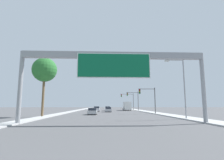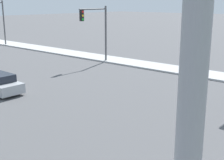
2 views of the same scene
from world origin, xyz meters
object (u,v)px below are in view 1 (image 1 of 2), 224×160
at_px(sign_gantry, 114,64).
at_px(palm_tree_background, 45,70).
at_px(car_near_center, 108,110).
at_px(car_mid_left, 97,109).
at_px(car_mid_right, 93,111).
at_px(traffic_light_near_intersection, 149,96).
at_px(traffic_light_mid_block, 134,98).
at_px(truck_box_primary, 127,106).
at_px(traffic_light_far_intersection, 129,99).
at_px(car_far_left, 108,109).
at_px(street_lamp_right, 182,83).

distance_m(sign_gantry, palm_tree_background, 15.72).
bearing_deg(sign_gantry, car_near_center, 90.00).
bearing_deg(car_mid_left, car_mid_right, -90.00).
distance_m(car_mid_right, car_mid_left, 18.82).
bearing_deg(traffic_light_near_intersection, traffic_light_mid_block, 90.03).
relative_size(traffic_light_mid_block, palm_tree_background, 0.64).
bearing_deg(car_mid_right, car_near_center, 75.28).
xyz_separation_m(car_mid_right, traffic_light_mid_block, (12.51, 22.01, 3.65)).
bearing_deg(traffic_light_near_intersection, car_mid_right, -170.90).
bearing_deg(car_near_center, traffic_light_near_intersection, -51.42).
height_order(sign_gantry, truck_box_primary, sign_gantry).
bearing_deg(traffic_light_mid_block, car_mid_left, -165.71).
bearing_deg(palm_tree_background, truck_box_primary, 61.77).
bearing_deg(car_near_center, car_mid_right, -104.72).
bearing_deg(sign_gantry, traffic_light_far_intersection, 80.25).
height_order(car_far_left, car_mid_left, car_mid_left).
bearing_deg(truck_box_primary, car_mid_left, -142.78).
bearing_deg(car_far_left, traffic_light_mid_block, -16.93).
xyz_separation_m(car_near_center, truck_box_primary, (7.00, 13.47, 0.92)).
height_order(truck_box_primary, traffic_light_near_intersection, traffic_light_near_intersection).
relative_size(car_mid_left, palm_tree_background, 0.46).
relative_size(car_mid_right, car_mid_left, 0.96).
relative_size(traffic_light_near_intersection, traffic_light_far_intersection, 0.90).
height_order(car_mid_right, street_lamp_right, street_lamp_right).
distance_m(car_near_center, traffic_light_near_intersection, 14.84).
distance_m(traffic_light_mid_block, palm_tree_background, 35.73).
distance_m(car_mid_left, palm_tree_background, 28.08).
distance_m(car_far_left, traffic_light_far_intersection, 11.86).
bearing_deg(traffic_light_far_intersection, car_near_center, -114.72).
distance_m(palm_tree_background, street_lamp_right, 22.09).
bearing_deg(traffic_light_far_intersection, traffic_light_near_intersection, -89.20).
bearing_deg(car_mid_right, traffic_light_near_intersection, 9.10).
xyz_separation_m(sign_gantry, traffic_light_near_intersection, (9.02, 20.10, -2.48)).
distance_m(car_far_left, traffic_light_near_intersection, 24.68).
bearing_deg(car_near_center, sign_gantry, -90.00).
distance_m(car_near_center, truck_box_primary, 15.21).
xyz_separation_m(car_mid_left, traffic_light_near_intersection, (12.52, -16.81, 3.21)).
bearing_deg(car_mid_right, car_far_left, 81.95).
bearing_deg(truck_box_primary, traffic_light_mid_block, -67.21).
xyz_separation_m(truck_box_primary, traffic_light_mid_block, (2.01, -4.79, 2.72)).
bearing_deg(car_mid_left, car_far_left, 59.45).
bearing_deg(palm_tree_background, car_far_left, 70.60).
relative_size(car_mid_left, street_lamp_right, 0.53).
bearing_deg(traffic_light_near_intersection, car_far_left, 111.64).
height_order(sign_gantry, street_lamp_right, street_lamp_right).
bearing_deg(palm_tree_background, traffic_light_far_intersection, 63.14).
xyz_separation_m(car_mid_right, traffic_light_near_intersection, (12.52, 2.01, 3.27)).
height_order(car_mid_right, car_far_left, car_far_left).
height_order(car_mid_left, traffic_light_far_intersection, traffic_light_far_intersection).
bearing_deg(car_mid_right, sign_gantry, -79.05).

